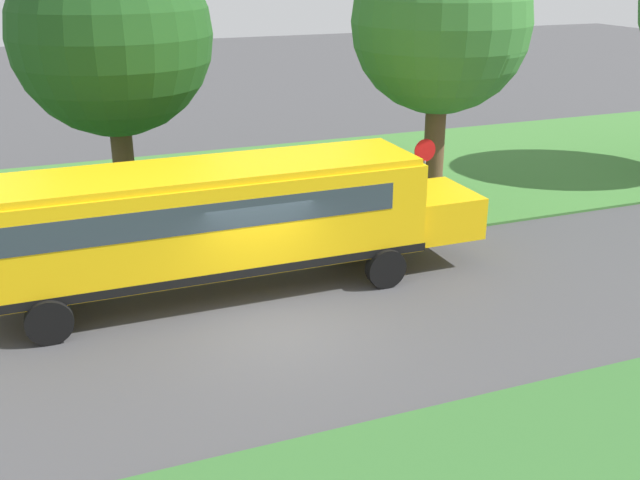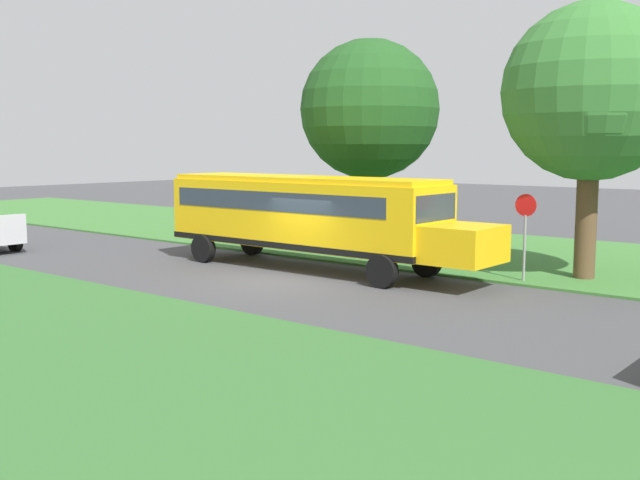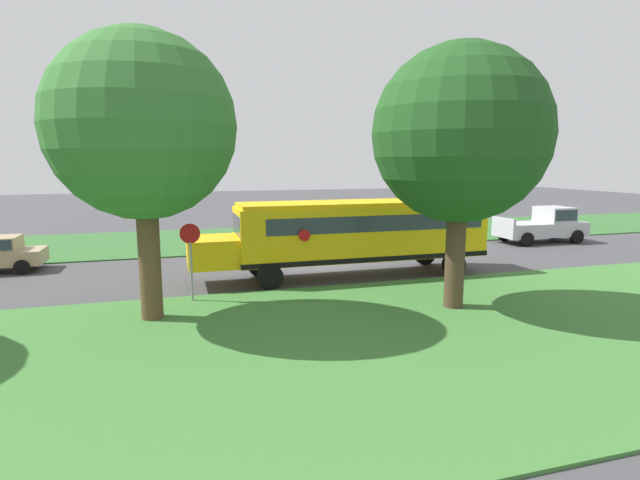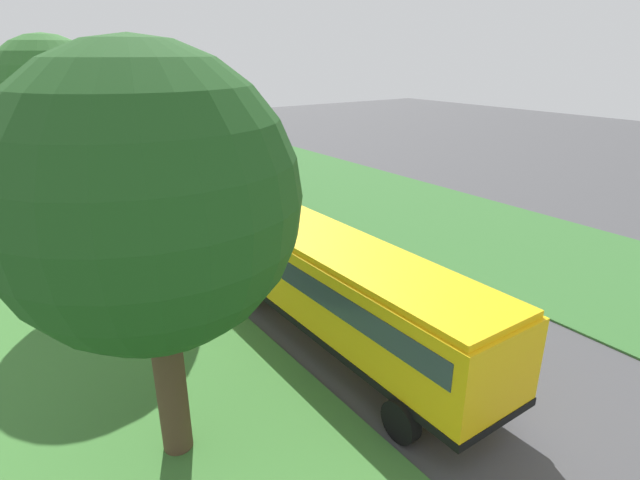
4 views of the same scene
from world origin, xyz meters
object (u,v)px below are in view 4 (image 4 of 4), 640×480
Objects in this scene: school_bus at (339,285)px; oak_tree_roadside_mid at (113,127)px; stop_sign at (180,238)px; oak_tree_beside_bus at (158,198)px; oak_tree_far_end at (51,95)px; car_tan_nearest at (255,186)px.

school_bus is 1.45× the size of oak_tree_roadside_mid.
oak_tree_roadside_mid is at bearing 114.26° from school_bus.
oak_tree_beside_bus is at bearing -110.34° from stop_sign.
stop_sign is at bearing -42.29° from oak_tree_roadside_mid.
oak_tree_beside_bus is at bearing -164.68° from school_bus.
school_bus is 1.37× the size of oak_tree_far_end.
oak_tree_beside_bus is (-10.45, -16.47, 4.79)m from car_tan_nearest.
oak_tree_roadside_mid is at bearing -88.79° from oak_tree_far_end.
oak_tree_beside_bus is at bearing -122.39° from car_tan_nearest.
stop_sign is (3.05, 8.23, -3.93)m from oak_tree_beside_bus.
oak_tree_far_end is 3.32× the size of stop_sign.
school_bus is at bearing -72.15° from stop_sign.
oak_tree_beside_bus is (-5.24, -1.44, 3.74)m from school_bus.
oak_tree_beside_bus is 0.99× the size of oak_tree_roadside_mid.
oak_tree_roadside_mid is at bearing -142.17° from car_tan_nearest.
oak_tree_roadside_mid is 0.94× the size of oak_tree_far_end.
school_bus is 2.82× the size of car_tan_nearest.
oak_tree_roadside_mid is 11.55m from oak_tree_far_end.
oak_tree_far_end reaches higher than school_bus.
stop_sign is (1.72, -12.89, -4.35)m from oak_tree_far_end.
oak_tree_roadside_mid is at bearing 80.68° from oak_tree_beside_bus.
oak_tree_far_end is (1.33, 21.12, 0.42)m from oak_tree_beside_bus.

